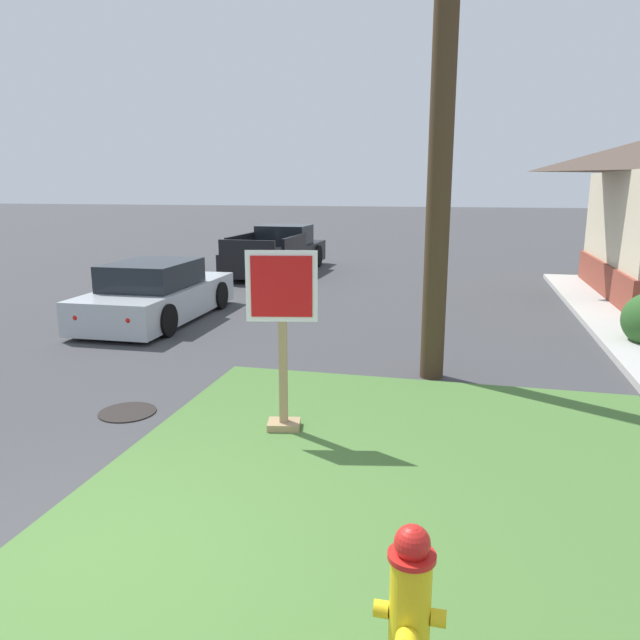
{
  "coord_description": "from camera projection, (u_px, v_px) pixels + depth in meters",
  "views": [
    {
      "loc": [
        2.55,
        -3.46,
        2.76
      ],
      "look_at": [
        0.91,
        3.42,
        1.18
      ],
      "focal_mm": 33.75,
      "sensor_mm": 36.0,
      "label": 1
    }
  ],
  "objects": [
    {
      "name": "ground_plane",
      "position": [
        94.0,
        566.0,
        4.46
      ],
      "size": [
        160.0,
        160.0,
        0.0
      ],
      "primitive_type": "plane",
      "color": "#3D3D3F"
    },
    {
      "name": "grass_corner_patch",
      "position": [
        398.0,
        481.0,
        5.66
      ],
      "size": [
        5.62,
        5.98,
        0.08
      ],
      "primitive_type": "cube",
      "color": "#477033",
      "rests_on": "ground"
    },
    {
      "name": "fire_hydrant",
      "position": [
        410.0,
        615.0,
        3.16
      ],
      "size": [
        0.38,
        0.34,
        0.99
      ],
      "color": "black",
      "rests_on": "grass_corner_patch"
    },
    {
      "name": "stop_sign",
      "position": [
        283.0,
        344.0,
        6.57
      ],
      "size": [
        0.76,
        0.35,
        2.02
      ],
      "color": "#A3845B",
      "rests_on": "grass_corner_patch"
    },
    {
      "name": "manhole_cover",
      "position": [
        128.0,
        412.0,
        7.47
      ],
      "size": [
        0.7,
        0.7,
        0.02
      ],
      "primitive_type": "cylinder",
      "color": "black",
      "rests_on": "ground"
    },
    {
      "name": "parked_sedan_silver",
      "position": [
        157.0,
        295.0,
        12.54
      ],
      "size": [
        1.91,
        4.37,
        1.25
      ],
      "color": "#ADB2B7",
      "rests_on": "ground"
    },
    {
      "name": "pickup_truck_black",
      "position": [
        278.0,
        253.0,
        19.57
      ],
      "size": [
        2.06,
        5.53,
        1.48
      ],
      "color": "black",
      "rests_on": "ground"
    },
    {
      "name": "utility_pole",
      "position": [
        445.0,
        39.0,
        7.88
      ],
      "size": [
        1.79,
        0.34,
        8.96
      ],
      "color": "#42301E",
      "rests_on": "ground"
    }
  ]
}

